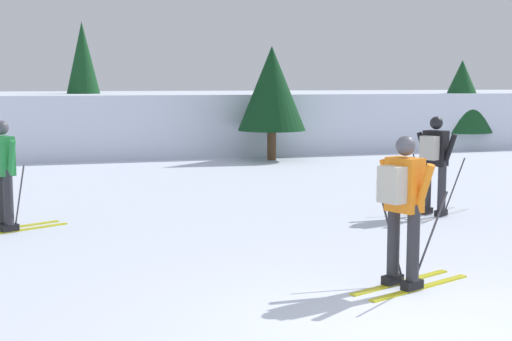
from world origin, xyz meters
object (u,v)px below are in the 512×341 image
object	(u,v)px
skier_green	(4,172)
skier_orange	(403,204)
conifer_far_centre	(461,96)
conifer_far_left	(272,89)
skier_black	(435,161)
conifer_far_right	(83,77)

from	to	relation	value
skier_green	skier_orange	world-z (taller)	same
skier_orange	conifer_far_centre	xyz separation A→B (m)	(9.85, 14.76, 0.84)
skier_green	conifer_far_left	distance (m)	11.06
skier_black	conifer_far_right	world-z (taller)	conifer_far_right
skier_orange	conifer_far_right	bearing A→B (deg)	98.59
skier_green	conifer_far_right	world-z (taller)	conifer_far_right
conifer_far_right	conifer_far_centre	size ratio (longest dim) A/B	1.40
skier_black	conifer_far_right	size ratio (longest dim) A/B	0.40
skier_orange	skier_black	size ratio (longest dim) A/B	1.00
skier_orange	conifer_far_centre	world-z (taller)	conifer_far_centre
skier_green	conifer_far_left	size ratio (longest dim) A/B	0.52
skier_green	conifer_far_right	xyz separation A→B (m)	(1.78, 12.95, 1.53)
skier_green	conifer_far_left	xyz separation A→B (m)	(6.93, 8.54, 1.17)
skier_green	conifer_far_centre	bearing A→B (deg)	35.71
conifer_far_left	conifer_far_right	distance (m)	6.79
skier_black	skier_orange	bearing A→B (deg)	-124.06
skier_orange	conifer_far_centre	size ratio (longest dim) A/B	0.57
skier_orange	skier_black	world-z (taller)	same
skier_black	conifer_far_centre	bearing A→B (deg)	56.41
conifer_far_left	conifer_far_centre	bearing A→B (deg)	13.17
skier_green	skier_black	bearing A→B (deg)	-5.76
conifer_far_right	conifer_far_centre	bearing A→B (deg)	-12.17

